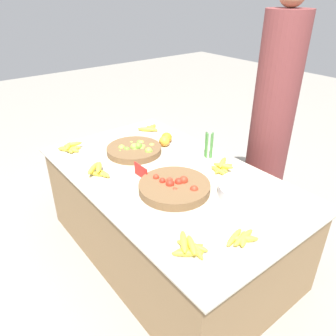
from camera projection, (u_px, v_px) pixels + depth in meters
ground_plane at (168, 250)px, 2.40m from camera, size 12.00×12.00×0.00m
market_table at (168, 215)px, 2.25m from camera, size 1.77×1.04×0.64m
lime_bowl at (135, 149)px, 2.36m from camera, size 0.39×0.39×0.08m
tomato_basket at (174, 187)px, 1.91m from camera, size 0.42×0.42×0.09m
orange_pile at (166, 139)px, 2.50m from camera, size 0.13×0.14×0.08m
metal_bowl at (247, 190)px, 1.87m from camera, size 0.34×0.34×0.07m
price_sign at (141, 171)px, 2.04m from camera, size 0.14×0.01×0.08m
veg_bundle at (209, 145)px, 2.26m from camera, size 0.06×0.05×0.18m
banana_bunch_front_center at (190, 247)px, 1.48m from camera, size 0.19×0.17×0.06m
banana_bunch_front_left at (241, 238)px, 1.54m from camera, size 0.13×0.18×0.03m
banana_bunch_front_right at (150, 129)px, 2.73m from camera, size 0.14×0.19×0.04m
banana_bunch_middle_left at (99, 170)px, 2.08m from camera, size 0.19×0.15×0.06m
banana_bunch_back_center at (70, 148)px, 2.39m from camera, size 0.16×0.18×0.06m
banana_bunch_middle_right at (223, 167)px, 2.13m from camera, size 0.15×0.18×0.06m
vendor_person at (272, 123)px, 2.41m from camera, size 0.30×0.30×1.74m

